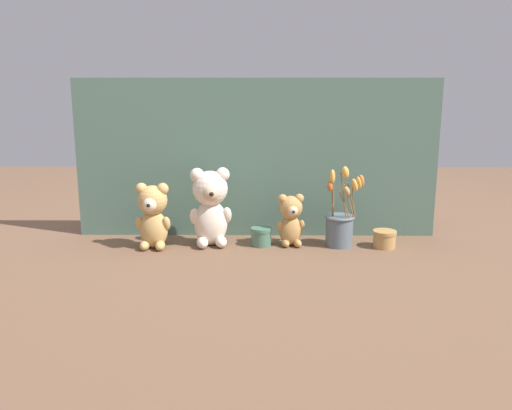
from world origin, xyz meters
The scene contains 8 objects.
ground_plane centered at (0.00, 0.00, 0.00)m, with size 4.00×4.00×0.00m, color brown.
backdrop_wall centered at (0.00, 0.17, 0.31)m, with size 1.42×0.02×0.62m.
teddy_bear_large centered at (-0.17, 0.02, 0.15)m, with size 0.16×0.15×0.30m.
teddy_bear_medium centered at (-0.38, -0.02, 0.13)m, with size 0.13×0.13×0.25m.
teddy_bear_small centered at (0.13, 0.02, 0.10)m, with size 0.11×0.10×0.20m.
flower_vase centered at (0.32, 0.02, 0.08)m, with size 0.14×0.13×0.31m.
decorative_tin_tall centered at (0.48, 0.00, 0.03)m, with size 0.09×0.09×0.06m.
decorative_tin_short centered at (0.02, 0.02, 0.04)m, with size 0.08×0.08×0.07m.
Camera 1 is at (0.02, -1.95, 0.60)m, focal length 38.00 mm.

